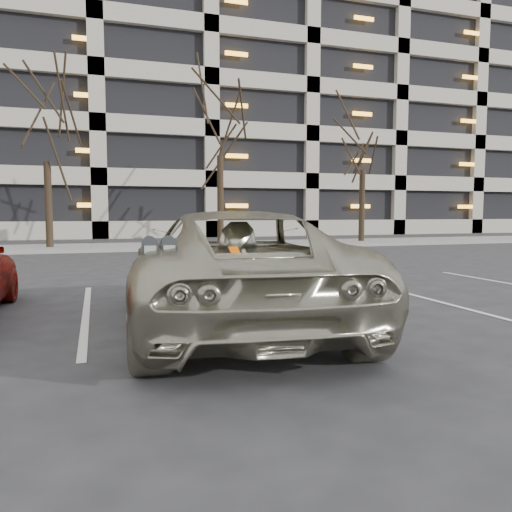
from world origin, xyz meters
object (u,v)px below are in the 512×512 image
(tree_b, at_px, (45,107))
(parking_meter, at_px, (160,271))
(tree_d, at_px, (363,125))
(suv_silver, at_px, (232,268))
(tree_c, at_px, (220,99))

(tree_b, xyz_separation_m, parking_meter, (2.32, -16.84, -4.63))
(tree_b, height_order, tree_d, tree_d)
(suv_silver, bearing_deg, parking_meter, 63.09)
(tree_d, distance_m, suv_silver, 19.00)
(parking_meter, bearing_deg, suv_silver, 58.38)
(parking_meter, bearing_deg, tree_c, 75.82)
(tree_b, relative_size, parking_meter, 6.19)
(tree_c, height_order, parking_meter, tree_c)
(tree_d, distance_m, parking_meter, 21.01)
(tree_c, relative_size, parking_meter, 7.04)
(tree_c, bearing_deg, tree_d, 0.00)
(tree_c, height_order, suv_silver, tree_c)
(tree_b, distance_m, parking_meter, 17.62)
(tree_d, relative_size, suv_silver, 1.37)
(tree_c, relative_size, tree_d, 1.13)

